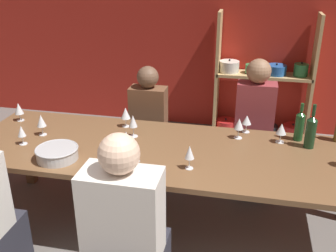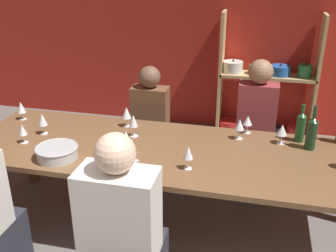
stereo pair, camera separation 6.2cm
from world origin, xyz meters
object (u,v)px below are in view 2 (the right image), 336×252
(wine_glass_empty_a, at_px, (133,121))
(person_far_b, at_px, (254,142))
(wine_glass_empty_c, at_px, (127,113))
(wine_glass_white_a, at_px, (188,153))
(wine_glass_empty_e, at_px, (23,130))
(wine_glass_red_d, at_px, (21,108))
(dining_table, at_px, (165,157))
(wine_bottle_amber, at_px, (312,132))
(wine_glass_empty_b, at_px, (240,125))
(wine_glass_white_b, at_px, (43,120))
(mixing_bowl, at_px, (57,152))
(shelf_unit, at_px, (264,94))
(wine_glass_red_a, at_px, (282,131))
(wine_glass_red_b, at_px, (248,121))
(wine_glass_empty_f, at_px, (126,137))
(person_far_a, at_px, (151,136))
(wine_bottle_green, at_px, (301,126))
(cell_phone, at_px, (129,163))

(wine_glass_empty_a, height_order, person_far_b, person_far_b)
(wine_glass_empty_c, relative_size, wine_glass_white_a, 0.99)
(wine_glass_empty_e, xyz_separation_m, person_far_b, (1.76, 0.97, -0.36))
(wine_glass_empty_a, bearing_deg, wine_glass_white_a, -38.68)
(wine_glass_empty_a, height_order, wine_glass_red_d, wine_glass_empty_a)
(wine_glass_empty_e, bearing_deg, person_far_b, 28.83)
(dining_table, relative_size, wine_bottle_amber, 8.85)
(wine_glass_empty_b, distance_m, person_far_b, 0.64)
(wine_glass_white_b, bearing_deg, mixing_bowl, -48.96)
(shelf_unit, relative_size, wine_bottle_amber, 4.31)
(dining_table, relative_size, wine_glass_red_a, 19.51)
(shelf_unit, height_order, wine_glass_empty_b, shelf_unit)
(wine_glass_red_a, distance_m, wine_glass_red_b, 0.30)
(wine_glass_empty_b, xyz_separation_m, wine_glass_empty_f, (-0.81, -0.41, -0.00))
(wine_glass_empty_a, height_order, person_far_a, person_far_a)
(wine_bottle_green, distance_m, wine_glass_empty_e, 2.17)
(wine_glass_red_a, distance_m, person_far_b, 0.66)
(wine_bottle_amber, bearing_deg, wine_glass_empty_c, 176.70)
(wine_glass_white_b, xyz_separation_m, wine_glass_empty_e, (-0.06, -0.19, -0.02))
(dining_table, height_order, wine_glass_white_b, wine_glass_white_b)
(wine_glass_empty_a, height_order, wine_glass_red_a, wine_glass_empty_a)
(shelf_unit, xyz_separation_m, wine_bottle_amber, (0.34, -1.82, 0.33))
(cell_phone, distance_m, person_far_b, 1.42)
(wine_glass_empty_e, distance_m, cell_phone, 0.93)
(wine_glass_red_b, xyz_separation_m, person_far_a, (-0.94, 0.37, -0.41))
(person_far_a, bearing_deg, cell_phone, 97.90)
(wine_bottle_green, distance_m, wine_glass_white_a, 1.00)
(wine_glass_empty_b, xyz_separation_m, wine_glass_red_d, (-1.92, -0.04, -0.01))
(wine_glass_empty_b, xyz_separation_m, wine_glass_empty_c, (-0.96, 0.03, 0.00))
(wine_glass_white_b, relative_size, wine_glass_red_d, 1.08)
(wine_glass_red_a, distance_m, wine_glass_white_a, 0.85)
(wine_glass_empty_e, relative_size, wine_glass_empty_f, 0.95)
(wine_bottle_green, relative_size, wine_glass_white_a, 1.76)
(wine_bottle_green, height_order, person_far_b, person_far_b)
(wine_glass_red_a, relative_size, cell_phone, 0.96)
(dining_table, xyz_separation_m, wine_glass_empty_e, (-1.11, -0.15, 0.17))
(wine_glass_red_b, bearing_deg, wine_glass_empty_c, -174.42)
(mixing_bowl, relative_size, wine_glass_empty_c, 1.78)
(wine_bottle_amber, height_order, wine_glass_empty_e, wine_bottle_amber)
(wine_glass_empty_a, relative_size, person_far_a, 0.16)
(mixing_bowl, xyz_separation_m, wine_glass_empty_c, (0.31, 0.66, 0.07))
(wine_glass_empty_f, bearing_deg, wine_bottle_amber, 14.98)
(wine_glass_white_a, xyz_separation_m, person_far_a, (-0.57, 1.07, -0.42))
(wine_glass_red_d, height_order, person_far_a, person_far_a)
(wine_glass_white_b, relative_size, person_far_a, 0.15)
(wine_bottle_amber, bearing_deg, dining_table, -166.13)
(wine_glass_white_b, bearing_deg, wine_glass_white_a, -13.21)
(wine_glass_red_d, bearing_deg, cell_phone, -25.38)
(wine_bottle_amber, relative_size, wine_glass_red_a, 2.20)
(wine_glass_empty_b, relative_size, wine_glass_white_a, 0.97)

